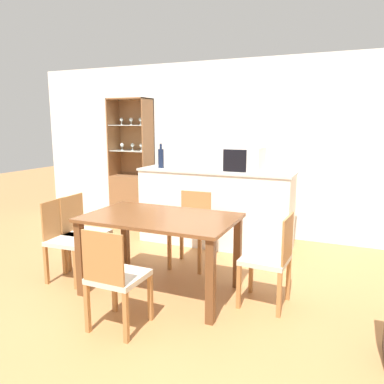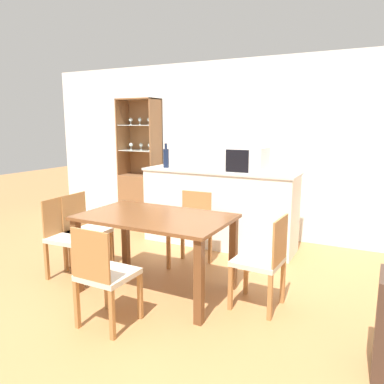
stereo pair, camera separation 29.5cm
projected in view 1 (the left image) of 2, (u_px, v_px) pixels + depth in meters
ground_plane at (139, 305)px, 3.44m from camera, size 18.00×18.00×0.00m
wall_back at (229, 148)px, 5.58m from camera, size 6.80×0.06×2.55m
kitchen_counter at (214, 208)px, 5.08m from camera, size 2.10×0.56×1.03m
display_cabinet at (133, 189)px, 6.14m from camera, size 0.66×0.37×2.03m
dining_table at (160, 228)px, 3.62m from camera, size 1.45×0.89×0.77m
dining_chair_side_right_far at (270, 259)px, 3.37m from camera, size 0.42×0.42×0.86m
dining_chair_side_left_near at (67, 239)px, 3.94m from camera, size 0.43×0.43×0.86m
dining_chair_head_near at (116, 277)px, 2.97m from camera, size 0.41×0.41×0.86m
dining_chair_side_left_far at (84, 233)px, 4.18m from camera, size 0.42×0.42×0.86m
dining_chair_head_far at (191, 229)px, 4.34m from camera, size 0.42×0.42×0.86m
microwave at (244, 160)px, 4.77m from camera, size 0.47×0.40×0.32m
wine_bottle at (161, 158)px, 5.20m from camera, size 0.08×0.08×0.34m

